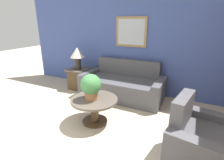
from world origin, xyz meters
name	(u,v)px	position (x,y,z in m)	size (l,w,h in m)	color
wall_back	(133,44)	(0.00, 3.21, 1.31)	(6.79, 0.09, 2.60)	#42569E
couch_main	(122,86)	(-0.05, 2.68, 0.30)	(2.07, 0.96, 0.92)	#4C4C51
armchair	(203,143)	(1.81, 1.12, 0.30)	(1.02, 1.12, 0.92)	#4C4C51
coffee_table	(94,105)	(-0.05, 1.32, 0.36)	(0.89, 0.89, 0.50)	#4C3823
side_table	(79,78)	(-1.42, 2.67, 0.30)	(0.55, 0.55, 0.59)	#4C3823
table_lamp	(77,55)	(-1.42, 2.67, 0.99)	(0.39, 0.39, 0.61)	#2D2823
potted_plant_on_table	(91,86)	(-0.09, 1.29, 0.76)	(0.38, 0.38, 0.48)	#9E6B42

